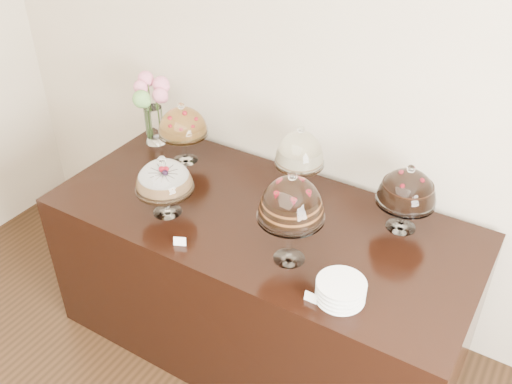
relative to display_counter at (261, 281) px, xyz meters
The scene contains 11 objects.
wall_back 1.22m from the display_counter, 63.56° to the left, with size 5.00×0.04×3.00m, color beige.
display_counter is the anchor object (origin of this frame).
cake_stand_sugar_sponge 0.82m from the display_counter, 153.28° to the right, with size 0.30×0.30×0.33m.
cake_stand_choco_layer 0.85m from the display_counter, 37.18° to the right, with size 0.30×0.30×0.47m.
cake_stand_cheesecake 0.76m from the display_counter, 80.78° to the left, with size 0.27×0.27×0.39m.
cake_stand_dark_choco 0.97m from the display_counter, 24.23° to the left, with size 0.29×0.29×0.36m.
cake_stand_fruit_tart 0.99m from the display_counter, 160.03° to the left, with size 0.29×0.29×0.37m.
flower_vase 1.23m from the display_counter, 161.63° to the left, with size 0.24×0.26×0.43m.
plate_stack 0.84m from the display_counter, 29.07° to the right, with size 0.21×0.21×0.09m.
price_card_left 0.65m from the display_counter, 118.34° to the right, with size 0.06×0.01×0.04m, color white.
price_card_right 0.79m from the display_counter, 39.54° to the right, with size 0.06×0.01×0.04m, color white.
Camera 1 is at (0.91, 0.46, 2.66)m, focal length 40.00 mm.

